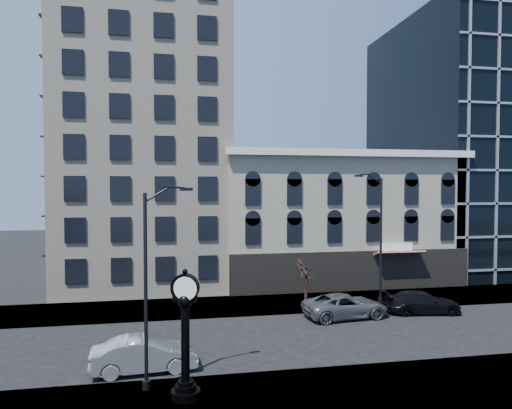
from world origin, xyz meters
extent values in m
plane|color=black|center=(0.00, 0.00, 0.00)|extent=(160.00, 160.00, 0.00)
cube|color=gray|center=(0.00, 8.00, 0.06)|extent=(160.00, 6.00, 0.12)
cube|color=gray|center=(0.00, -8.00, 0.06)|extent=(160.00, 6.00, 0.12)
cube|color=beige|center=(-6.00, 19.00, 19.00)|extent=(15.00, 15.00, 38.00)
cube|color=#9F9A83|center=(12.00, 16.00, 6.00)|extent=(22.00, 10.00, 12.00)
cube|color=white|center=(12.00, 10.80, 12.20)|extent=(22.60, 0.80, 0.60)
cube|color=black|center=(12.00, 10.95, 1.80)|extent=(22.00, 0.30, 3.60)
cube|color=maroon|center=(16.00, 10.40, 3.40)|extent=(4.50, 1.18, 0.55)
cube|color=black|center=(32.00, 21.00, 14.00)|extent=(20.00, 20.00, 28.00)
cylinder|color=black|center=(-3.12, -7.19, 0.29)|extent=(1.26, 1.26, 0.34)
cylinder|color=black|center=(-3.12, -7.19, 0.58)|extent=(0.92, 0.92, 0.23)
cylinder|color=black|center=(-3.12, -7.19, 0.79)|extent=(0.69, 0.69, 0.18)
cylinder|color=black|center=(-3.12, -7.19, 2.53)|extent=(0.37, 0.37, 3.33)
sphere|color=black|center=(-3.12, -7.19, 4.31)|extent=(0.64, 0.64, 0.64)
cube|color=black|center=(-3.12, -7.19, 4.42)|extent=(1.06, 0.57, 0.29)
cylinder|color=black|center=(-3.12, -7.19, 4.88)|extent=(1.25, 0.73, 1.19)
cylinder|color=white|center=(-3.12, -7.38, 4.88)|extent=(0.96, 0.35, 1.01)
cylinder|color=white|center=(-3.12, -6.99, 4.88)|extent=(0.96, 0.35, 1.01)
sphere|color=black|center=(-3.12, -7.19, 5.57)|extent=(0.23, 0.23, 0.23)
cylinder|color=black|center=(-4.82, -6.04, 4.51)|extent=(0.16, 0.16, 8.78)
cylinder|color=black|center=(-4.82, -6.04, 0.32)|extent=(0.37, 0.37, 0.41)
cube|color=black|center=(-2.96, -5.47, 9.06)|extent=(0.60, 0.38, 0.14)
cylinder|color=black|center=(12.30, 6.32, 5.01)|extent=(0.18, 0.18, 9.78)
cylinder|color=black|center=(12.30, 6.32, 0.35)|extent=(0.41, 0.41, 0.45)
cube|color=black|center=(10.15, 6.24, 10.07)|extent=(0.63, 0.27, 0.16)
cylinder|color=#322119|center=(6.68, 7.69, 1.37)|extent=(0.23, 0.23, 2.51)
imported|color=#A5A8AD|center=(-5.04, -3.65, 0.85)|extent=(5.31, 2.21, 1.71)
imported|color=#595B60|center=(8.32, 3.53, 0.84)|extent=(6.30, 3.44, 1.67)
imported|color=black|center=(14.26, 3.62, 0.79)|extent=(5.73, 2.98, 1.59)
camera|label=1|loc=(-3.62, -26.64, 9.09)|focal=32.00mm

